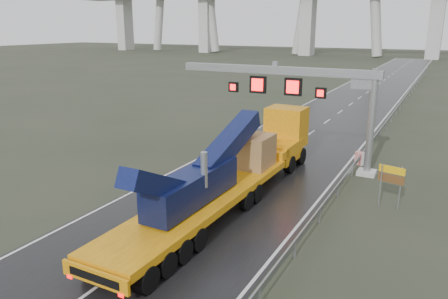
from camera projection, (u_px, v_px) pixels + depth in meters
The scene contains 7 objects.
ground at pixel (110, 278), 17.67m from camera, with size 400.00×400.00×0.00m, color #292F20.
road at pixel (340, 112), 51.82m from camera, with size 11.00×200.00×0.02m, color black.
guardrail at pixel (382, 129), 40.38m from camera, with size 0.20×140.00×1.40m, color gray, non-canonical shape.
sign_gantry at pixel (303, 89), 30.57m from camera, with size 14.90×1.20×7.42m.
heavy_haul_truck at pixel (242, 163), 26.20m from camera, with size 3.37×21.11×4.95m.
exit_sign_pair at pixel (391, 178), 24.09m from camera, with size 1.42×0.41×2.48m.
striped_barrier at pixel (359, 158), 31.94m from camera, with size 0.59×0.32×1.00m, color red.
Camera 1 is at (11.29, -11.69, 9.83)m, focal length 35.00 mm.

